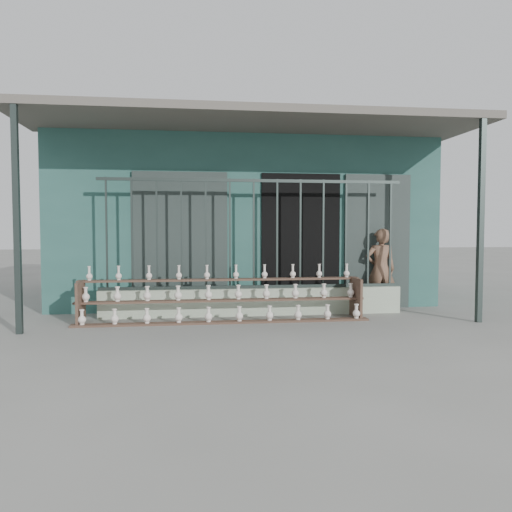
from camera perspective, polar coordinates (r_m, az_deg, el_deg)
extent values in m
plane|color=slate|center=(7.06, 1.06, -8.57)|extent=(60.00, 60.00, 0.00)
cube|color=#27534C|center=(11.19, -2.18, 3.98)|extent=(7.00, 5.00, 3.20)
cube|color=black|center=(8.87, 5.09, 1.61)|extent=(1.40, 0.12, 2.40)
cube|color=#202B29|center=(8.62, -8.61, 1.55)|extent=(1.60, 0.08, 2.40)
cube|color=#202B29|center=(9.24, 13.66, 1.60)|extent=(1.20, 0.08, 2.40)
cube|color=#59544C|center=(8.28, -0.18, 15.10)|extent=(7.40, 2.00, 0.12)
cube|color=#283330|center=(7.46, -25.67, 3.73)|extent=(0.08, 0.08, 3.10)
cube|color=#283330|center=(8.33, 24.29, 3.67)|extent=(0.08, 0.08, 3.10)
cube|color=#ACBEA3|center=(8.29, -0.27, -5.25)|extent=(5.00, 0.20, 0.45)
cube|color=#283330|center=(8.25, -16.71, 2.43)|extent=(0.03, 0.03, 1.80)
cube|color=#283330|center=(8.19, -14.00, 2.46)|extent=(0.03, 0.03, 1.80)
cube|color=#283330|center=(8.16, -11.27, 2.49)|extent=(0.03, 0.03, 1.80)
cube|color=#283330|center=(8.14, -8.51, 2.52)|extent=(0.03, 0.03, 1.80)
cube|color=#283330|center=(8.14, -5.75, 2.53)|extent=(0.03, 0.03, 1.80)
cube|color=#283330|center=(8.16, -3.00, 2.55)|extent=(0.03, 0.03, 1.80)
cube|color=#283330|center=(8.20, -0.27, 2.55)|extent=(0.03, 0.03, 1.80)
cube|color=#283330|center=(8.26, 2.43, 2.56)|extent=(0.03, 0.03, 1.80)
cube|color=#283330|center=(8.34, 5.09, 2.55)|extent=(0.03, 0.03, 1.80)
cube|color=#283330|center=(8.43, 7.69, 2.54)|extent=(0.03, 0.03, 1.80)
cube|color=#283330|center=(8.54, 10.23, 2.53)|extent=(0.03, 0.03, 1.80)
cube|color=#283330|center=(8.67, 12.70, 2.51)|extent=(0.03, 0.03, 1.80)
cube|color=#283330|center=(8.81, 15.10, 2.48)|extent=(0.03, 0.03, 1.80)
cube|color=#283330|center=(8.24, -0.27, 8.61)|extent=(5.00, 0.04, 0.05)
cube|color=#283330|center=(8.26, -0.27, -3.53)|extent=(5.00, 0.04, 0.05)
cube|color=brown|center=(7.64, -3.66, -7.57)|extent=(4.50, 0.18, 0.03)
cube|color=brown|center=(7.83, -3.79, -5.08)|extent=(4.50, 0.18, 0.03)
cube|color=brown|center=(8.04, -3.91, -2.71)|extent=(4.50, 0.18, 0.03)
cube|color=brown|center=(7.99, -19.42, -5.05)|extent=(0.04, 0.55, 0.64)
cube|color=brown|center=(8.25, 11.34, -4.68)|extent=(0.04, 0.55, 0.64)
imported|color=brown|center=(9.05, 14.04, -1.50)|extent=(0.56, 0.40, 1.43)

